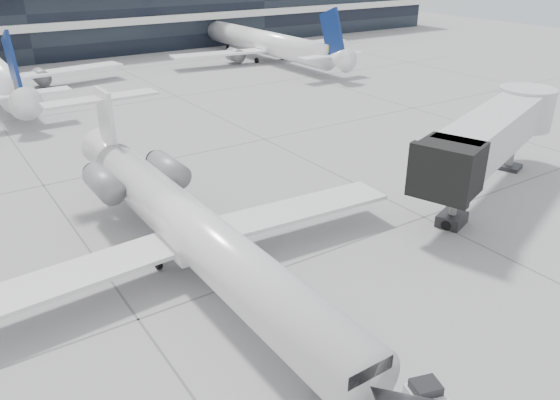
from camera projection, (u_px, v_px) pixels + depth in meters
ground at (304, 260)px, 31.61m from camera, size 220.00×220.00×0.00m
terminal at (16, 24)px, 91.34m from camera, size 170.00×22.00×10.00m
bg_jet_right at (263, 60)px, 89.30m from camera, size 32.00×40.00×9.60m
regional_jet at (192, 228)px, 29.60m from camera, size 26.50×32.93×7.63m
jet_bridge at (497, 130)px, 38.97m from camera, size 19.37×9.57×6.36m
traffic_cone at (105, 263)px, 30.87m from camera, size 0.46×0.46×0.53m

